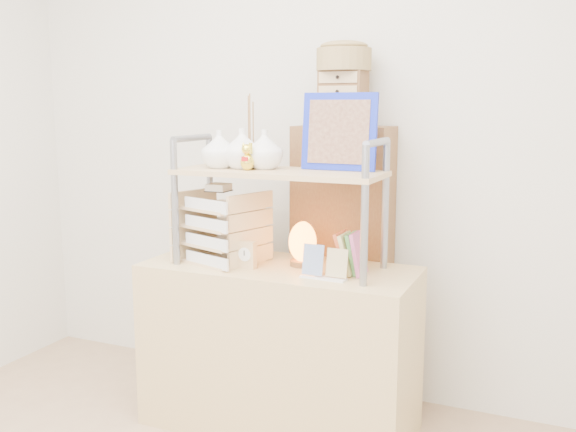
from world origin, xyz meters
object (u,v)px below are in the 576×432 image
(letter_tray, at_px, (220,231))
(salt_lamp, at_px, (303,243))
(desk, at_px, (279,347))
(cabinet, at_px, (342,267))

(letter_tray, xyz_separation_m, salt_lamp, (0.36, 0.09, -0.04))
(letter_tray, bearing_deg, desk, 7.81)
(salt_lamp, bearing_deg, cabinet, 76.70)
(letter_tray, height_order, salt_lamp, letter_tray)
(desk, xyz_separation_m, cabinet, (0.17, 0.37, 0.30))
(cabinet, relative_size, salt_lamp, 6.87)
(desk, height_order, salt_lamp, salt_lamp)
(desk, distance_m, letter_tray, 0.59)
(letter_tray, bearing_deg, salt_lamp, 13.55)
(desk, distance_m, salt_lamp, 0.49)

